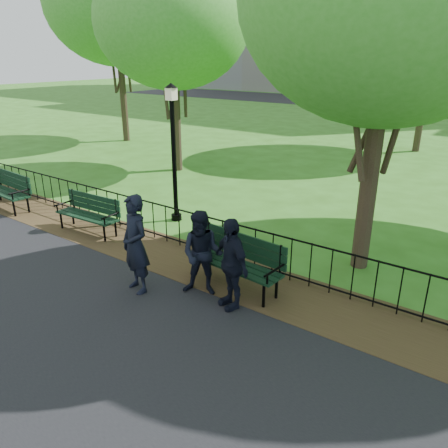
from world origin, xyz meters
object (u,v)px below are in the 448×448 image
Objects in this scene: park_bench_left_b at (8,186)px; tree_near_w at (172,21)px; park_bench_main at (220,249)px; person_right at (231,263)px; person_left at (135,244)px; tree_far_c at (440,0)px; person_mid at (202,254)px; tree_mid_w at (116,3)px; park_bench_left_a at (90,210)px; taxi at (378,98)px; lamppost at (174,149)px.

tree_near_w is at bearing 84.70° from park_bench_left_b.
park_bench_main is 0.87m from person_right.
person_left is at bearing -137.18° from person_right.
park_bench_main is 1.55m from person_left.
park_bench_main is 1.22× the size of person_right.
person_mid is (0.04, -15.43, -5.29)m from tree_far_c.
tree_mid_w is at bearing 153.90° from tree_near_w.
person_mid is at bearing -13.28° from park_bench_left_a.
person_right is (0.65, -0.05, 0.02)m from person_mid.
park_bench_left_a is at bearing -105.33° from tree_far_c.
person_left is 33.46m from taxi.
person_right reaches higher than person_mid.
tree_far_c is at bearing 67.34° from park_bench_left_b.
park_bench_main is 0.53m from person_mid.
person_left reaches higher than park_bench_left_a.
park_bench_left_a is 0.24× the size of tree_near_w.
park_bench_main is 7.41m from park_bench_left_b.
person_mid is at bearing -85.80° from park_bench_main.
tree_far_c is 5.59× the size of person_mid.
person_left is (5.41, -7.21, -4.18)m from tree_near_w.
person_left is at bearing -93.56° from tree_far_c.
park_bench_left_a is 3.33m from park_bench_left_b.
person_mid is (1.04, 0.60, -0.13)m from person_left.
park_bench_left_b is 0.27× the size of tree_near_w.
lamppost is 1.89× the size of person_left.
tree_near_w is 0.82× the size of tree_mid_w.
tree_near_w is 10.94m from tree_far_c.
lamppost is at bearing -102.65° from tree_far_c.
tree_mid_w is 2.13× the size of taxi.
tree_near_w is 9.94m from person_left.
lamppost reaches higher than park_bench_main.
tree_far_c is at bearing 24.97° from tree_mid_w.
tree_far_c reaches higher than lamppost.
person_left is (1.89, -3.17, -0.96)m from lamppost.
person_right is at bearing -36.14° from lamppost.
park_bench_left_b reaches higher than park_bench_left_a.
tree_mid_w is (-5.15, 9.04, 5.60)m from park_bench_left_b.
lamppost is 4.04m from person_mid.
person_mid is 0.65m from person_right.
tree_far_c is at bearing 94.91° from park_bench_main.
person_mid is (7.40, -0.56, 0.17)m from park_bench_left_b.
taxi is (-7.16, 16.85, -5.36)m from tree_far_c.
tree_near_w reaches higher than person_mid.
tree_far_c is (2.89, 12.87, 4.21)m from lamppost.
park_bench_left_a is at bearing -121.95° from lamppost.
tree_mid_w reaches higher than park_bench_left_a.
park_bench_left_b is (-3.33, -0.17, 0.06)m from park_bench_left_a.
person_right is at bearing 32.31° from person_left.
tree_mid_w reaches higher than tree_far_c.
lamppost is 12.69m from tree_mid_w.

